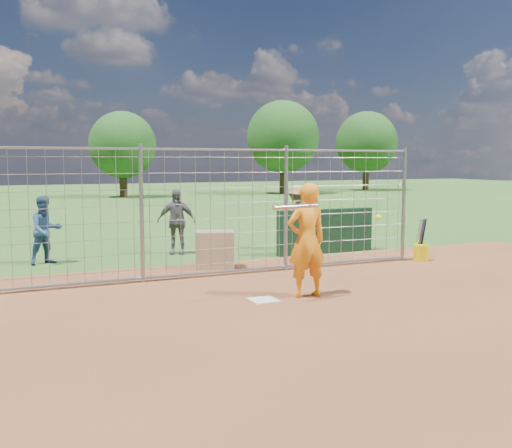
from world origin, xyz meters
name	(u,v)px	position (x,y,z in m)	size (l,w,h in m)	color
ground	(259,298)	(0.00, 0.00, 0.00)	(100.00, 100.00, 0.00)	#2D591E
infield_dirt	(361,353)	(0.00, -3.00, 0.01)	(18.00, 18.00, 0.00)	brown
home_plate	(264,300)	(0.00, -0.20, 0.01)	(0.43, 0.43, 0.02)	silver
dugout_wall	(325,231)	(3.40, 3.60, 0.55)	(2.60, 0.20, 1.10)	#11381E
batter	(307,240)	(0.77, -0.24, 0.96)	(0.70, 0.46, 1.92)	orange
bystander_a	(46,230)	(-3.03, 4.80, 0.75)	(0.73, 0.57, 1.51)	navy
bystander_b	(176,221)	(-0.01, 4.98, 0.81)	(0.94, 0.39, 1.61)	#57565B
bystander_c	(298,217)	(3.08, 4.48, 0.83)	(1.08, 0.62, 1.67)	#9B7F54
equipment_bin	(214,250)	(0.21, 2.81, 0.40)	(0.80, 0.55, 0.80)	tan
equipment_in_play	(317,209)	(0.75, -0.59, 1.51)	(1.98, 0.25, 0.31)	silver
bucket_with_bats	(421,250)	(4.83, 1.76, 0.25)	(0.34, 0.38, 0.97)	yellow
backstop_fence	(218,213)	(0.00, 2.00, 1.26)	(9.08, 0.08, 2.60)	gray
tree_line	(124,138)	(3.13, 28.13, 3.71)	(44.66, 6.72, 6.48)	#3F2B19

